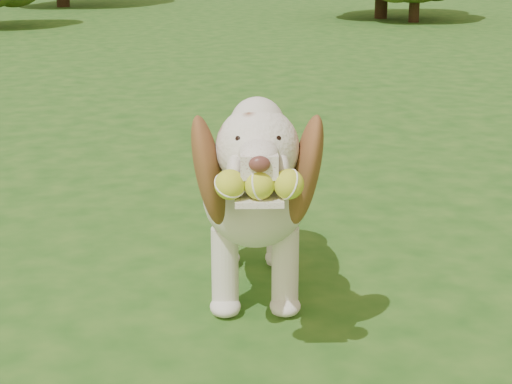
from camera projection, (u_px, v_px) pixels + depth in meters
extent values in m
plane|color=#1B4B15|center=(245.00, 265.00, 3.69)|extent=(80.00, 80.00, 0.00)
ellipsoid|color=silver|center=(254.00, 184.00, 3.37)|extent=(0.56, 0.82, 0.39)
ellipsoid|color=silver|center=(255.00, 195.00, 3.08)|extent=(0.47, 0.47, 0.38)
ellipsoid|color=silver|center=(252.00, 169.00, 3.62)|extent=(0.43, 0.43, 0.35)
cylinder|color=silver|center=(256.00, 179.00, 2.91)|extent=(0.27, 0.34, 0.30)
sphere|color=silver|center=(257.00, 148.00, 2.73)|extent=(0.33, 0.33, 0.27)
sphere|color=silver|center=(257.00, 124.00, 2.73)|extent=(0.21, 0.21, 0.18)
cube|color=silver|center=(259.00, 162.00, 2.59)|extent=(0.15, 0.18, 0.07)
ellipsoid|color=#592D28|center=(260.00, 164.00, 2.50)|extent=(0.07, 0.06, 0.05)
cube|color=silver|center=(259.00, 197.00, 2.60)|extent=(0.18, 0.20, 0.02)
ellipsoid|color=brown|center=(209.00, 171.00, 2.76)|extent=(0.20, 0.25, 0.42)
ellipsoid|color=brown|center=(306.00, 170.00, 2.77)|extent=(0.19, 0.28, 0.42)
cylinder|color=silver|center=(251.00, 150.00, 3.75)|extent=(0.11, 0.20, 0.15)
cylinder|color=silver|center=(225.00, 271.00, 3.19)|extent=(0.12, 0.12, 0.34)
cylinder|color=silver|center=(285.00, 270.00, 3.20)|extent=(0.12, 0.12, 0.34)
cylinder|color=silver|center=(226.00, 227.00, 3.66)|extent=(0.12, 0.12, 0.34)
cylinder|color=silver|center=(279.00, 226.00, 3.67)|extent=(0.12, 0.12, 0.34)
sphere|color=yellow|center=(230.00, 185.00, 2.54)|extent=(0.11, 0.11, 0.09)
sphere|color=yellow|center=(259.00, 184.00, 2.54)|extent=(0.11, 0.11, 0.09)
sphere|color=yellow|center=(289.00, 184.00, 2.55)|extent=(0.11, 0.11, 0.09)
cylinder|color=#382314|center=(414.00, 5.00, 13.25)|extent=(0.16, 0.16, 0.53)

